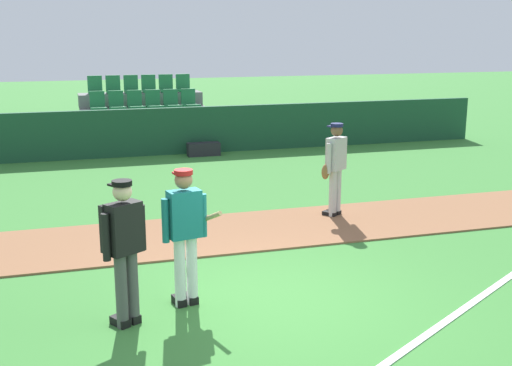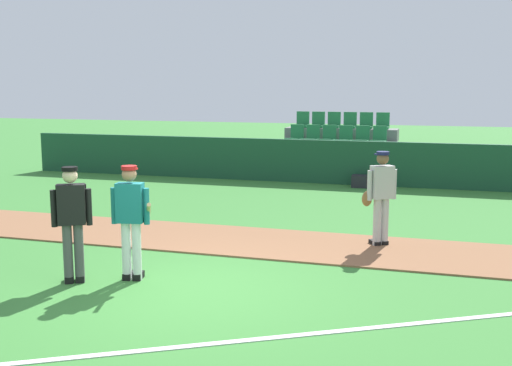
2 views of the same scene
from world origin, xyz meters
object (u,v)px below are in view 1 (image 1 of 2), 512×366
(batter_teal_jersey, at_px, (185,232))
(umpire_home_plate, at_px, (124,244))
(runner_grey_jersey, at_px, (335,166))
(equipment_bag, at_px, (204,149))

(batter_teal_jersey, xyz_separation_m, umpire_home_plate, (-0.79, -0.36, 0.03))
(umpire_home_plate, bearing_deg, runner_grey_jersey, 40.11)
(batter_teal_jersey, distance_m, umpire_home_plate, 0.86)
(umpire_home_plate, relative_size, runner_grey_jersey, 1.00)
(runner_grey_jersey, bearing_deg, batter_teal_jersey, -137.05)
(batter_teal_jersey, relative_size, umpire_home_plate, 1.00)
(umpire_home_plate, distance_m, equipment_bag, 10.70)
(batter_teal_jersey, relative_size, runner_grey_jersey, 1.00)
(umpire_home_plate, relative_size, equipment_bag, 1.96)
(runner_grey_jersey, height_order, equipment_bag, runner_grey_jersey)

